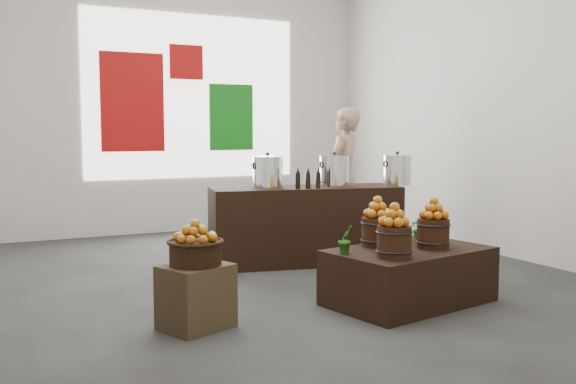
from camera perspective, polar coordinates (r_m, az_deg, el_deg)
name	(u,v)px	position (r m, az deg, el deg)	size (l,w,h in m)	color
ground	(274,280)	(6.52, -1.25, -7.80)	(7.00, 7.00, 0.00)	#3A3A37
back_wall	(173,96)	(9.64, -10.19, 8.38)	(6.00, 0.04, 4.00)	beige
back_opening	(193,97)	(9.71, -8.44, 8.38)	(3.20, 0.02, 2.40)	white
deco_red_left	(132,102)	(9.46, -13.66, 7.76)	(0.90, 0.04, 1.40)	#9A0C0B
deco_green_right	(231,117)	(9.89, -5.07, 6.63)	(0.70, 0.04, 1.00)	#106B15
deco_red_upper	(186,62)	(9.71, -9.04, 11.33)	(0.50, 0.04, 0.50)	#9A0C0B
crate	(196,297)	(4.96, -8.18, -9.21)	(0.49, 0.40, 0.49)	brown
wicker_basket	(195,253)	(4.88, -8.23, -5.42)	(0.39, 0.39, 0.18)	black
apples_in_basket	(195,231)	(4.86, -8.26, -3.44)	(0.31, 0.31, 0.16)	#A10505
display_table	(409,276)	(5.71, 10.71, -7.34)	(1.38, 0.85, 0.48)	black
apple_bucket_front_left	(394,242)	(5.23, 9.42, -4.40)	(0.28, 0.28, 0.26)	black
apples_in_bucket_front_left	(395,215)	(5.20, 9.46, -2.00)	(0.21, 0.21, 0.19)	#A10505
apple_bucket_front_right	(433,234)	(5.71, 12.79, -3.63)	(0.28, 0.28, 0.26)	black
apples_in_bucket_front_right	(434,208)	(5.68, 12.84, -1.44)	(0.21, 0.21, 0.19)	#A10505
apple_bucket_rear	(377,232)	(5.72, 7.94, -3.54)	(0.28, 0.28, 0.26)	black
apples_in_bucket_rear	(378,207)	(5.69, 7.97, -1.34)	(0.21, 0.21, 0.19)	#A10505
herb_garnish_right	(422,228)	(6.04, 11.79, -3.15)	(0.22, 0.19, 0.25)	#245B13
herb_garnish_left	(346,239)	(5.34, 5.14, -4.21)	(0.13, 0.11, 0.24)	#245B13
counter	(305,225)	(7.26, 1.55, -2.95)	(2.12, 0.67, 0.87)	black
stock_pot_left	(268,173)	(7.09, -1.82, 1.71)	(0.33, 0.33, 0.33)	silver
stock_pot_center	(334,172)	(7.29, 4.11, 1.80)	(0.33, 0.33, 0.33)	silver
stock_pot_right	(397,171)	(7.57, 9.67, 1.87)	(0.33, 0.33, 0.33)	silver
oil_cruets	(311,177)	(6.99, 2.03, 1.30)	(0.23, 0.06, 0.24)	black
shopper	(343,176)	(8.51, 4.94, 1.44)	(0.66, 0.43, 1.80)	#A27D63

